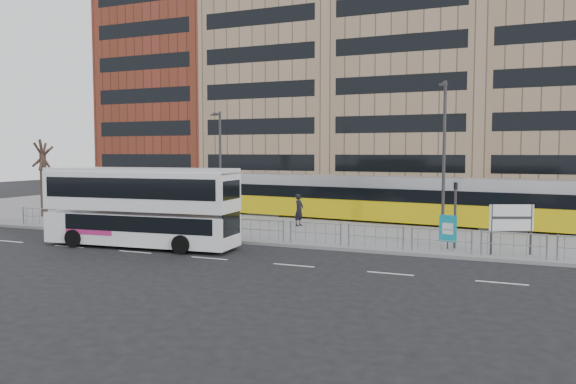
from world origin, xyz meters
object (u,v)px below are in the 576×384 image
at_px(station_sign, 511,220).
at_px(ad_panel, 448,229).
at_px(bare_tree, 42,138).
at_px(tram, 376,199).
at_px(traffic_light_east, 455,206).
at_px(lamp_post_west, 220,158).
at_px(traffic_light_west, 129,195).
at_px(lamp_post_east, 444,150).
at_px(double_decker_bus, 140,204).
at_px(pedestrian, 299,210).

bearing_deg(station_sign, ad_panel, 148.06).
bearing_deg(ad_panel, bare_tree, -168.56).
distance_m(tram, traffic_light_east, 10.57).
distance_m(ad_panel, lamp_post_west, 19.45).
bearing_deg(station_sign, traffic_light_west, 156.59).
height_order(lamp_post_west, lamp_post_east, lamp_post_east).
bearing_deg(tram, double_decker_bus, -115.60).
xyz_separation_m(pedestrian, lamp_post_west, (-7.70, 3.87, 3.10)).
height_order(double_decker_bus, lamp_post_west, lamp_post_west).
distance_m(tram, ad_panel, 10.67).
bearing_deg(station_sign, lamp_post_west, 132.53).
xyz_separation_m(traffic_light_east, lamp_post_west, (-17.36, 8.47, 2.10)).
distance_m(pedestrian, traffic_light_east, 10.75).
relative_size(ad_panel, traffic_light_west, 0.51).
relative_size(traffic_light_east, lamp_post_west, 0.42).
height_order(station_sign, pedestrian, station_sign).
bearing_deg(traffic_light_west, bare_tree, 179.19).
distance_m(ad_panel, bare_tree, 28.22).
distance_m(station_sign, traffic_light_west, 20.87).
bearing_deg(tram, pedestrian, -125.58).
distance_m(station_sign, lamp_post_west, 22.01).
bearing_deg(bare_tree, pedestrian, 6.80).
height_order(station_sign, ad_panel, station_sign).
relative_size(station_sign, lamp_post_west, 0.30).
bearing_deg(station_sign, traffic_light_east, 140.58).
relative_size(double_decker_bus, lamp_post_west, 1.33).
xyz_separation_m(pedestrian, lamp_post_east, (8.41, 0.85, 3.63)).
bearing_deg(double_decker_bus, traffic_light_east, 13.49).
relative_size(double_decker_bus, pedestrian, 5.04).
bearing_deg(traffic_light_east, station_sign, -3.27).
relative_size(tram, traffic_light_west, 8.06).
relative_size(double_decker_bus, bare_tree, 1.37).
relative_size(tram, lamp_post_east, 2.95).
xyz_separation_m(traffic_light_west, lamp_post_east, (17.15, 5.88, 2.64)).
height_order(double_decker_bus, traffic_light_west, double_decker_bus).
height_order(ad_panel, pedestrian, pedestrian).
distance_m(lamp_post_east, bare_tree, 26.94).
bearing_deg(pedestrian, bare_tree, 106.42).
relative_size(lamp_post_west, bare_tree, 1.03).
bearing_deg(traffic_light_west, ad_panel, 16.10).
bearing_deg(lamp_post_west, double_decker_bus, -77.03).
height_order(traffic_light_east, lamp_post_east, lamp_post_east).
height_order(pedestrian, traffic_light_west, traffic_light_west).
xyz_separation_m(ad_panel, lamp_post_west, (-17.08, 8.76, 3.14)).
relative_size(traffic_light_west, bare_tree, 0.43).
relative_size(ad_panel, lamp_post_west, 0.21).
bearing_deg(traffic_light_east, pedestrian, 168.16).
bearing_deg(bare_tree, ad_panel, -5.57).
bearing_deg(station_sign, tram, 108.99).
relative_size(pedestrian, lamp_post_west, 0.26).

